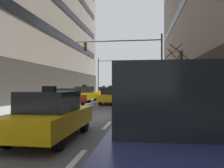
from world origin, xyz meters
TOP-DOWN VIEW (x-y plane):
  - ground_plane at (0.00, 0.00)m, footprint 120.00×120.00m
  - sidewalk_right at (6.33, 0.00)m, footprint 3.39×80.00m
  - lane_stripe_l1_s3 at (-1.55, -3.00)m, footprint 0.16×2.00m
  - lane_stripe_l1_s4 at (-1.55, 2.00)m, footprint 0.16×2.00m
  - lane_stripe_l1_s5 at (-1.55, 7.00)m, footprint 0.16×2.00m
  - lane_stripe_l1_s6 at (-1.55, 12.00)m, footprint 0.16×2.00m
  - lane_stripe_l1_s7 at (-1.55, 17.00)m, footprint 0.16×2.00m
  - lane_stripe_l1_s8 at (-1.55, 22.00)m, footprint 0.16×2.00m
  - lane_stripe_l1_s9 at (-1.55, 27.00)m, footprint 0.16×2.00m
  - lane_stripe_l1_s10 at (-1.55, 32.00)m, footprint 0.16×2.00m
  - lane_stripe_l2_s2 at (1.55, -8.00)m, footprint 0.16×2.00m
  - lane_stripe_l2_s3 at (1.55, -3.00)m, footprint 0.16×2.00m
  - lane_stripe_l2_s4 at (1.55, 2.00)m, footprint 0.16×2.00m
  - lane_stripe_l2_s5 at (1.55, 7.00)m, footprint 0.16×2.00m
  - lane_stripe_l2_s6 at (1.55, 12.00)m, footprint 0.16×2.00m
  - lane_stripe_l2_s7 at (1.55, 17.00)m, footprint 0.16×2.00m
  - lane_stripe_l2_s8 at (1.55, 22.00)m, footprint 0.16×2.00m
  - lane_stripe_l2_s9 at (1.55, 27.00)m, footprint 0.16×2.00m
  - lane_stripe_l2_s10 at (1.55, 32.00)m, footprint 0.16×2.00m
  - taxi_driving_0 at (0.01, 27.92)m, footprint 1.90×4.28m
  - taxi_driving_1 at (-0.01, 22.60)m, footprint 1.83×4.31m
  - taxi_driving_2 at (-3.21, 23.70)m, footprint 1.98×4.34m
  - taxi_driving_3 at (0.10, -5.90)m, footprint 1.83×4.29m
  - car_driving_4 at (-3.01, 5.42)m, footprint 1.95×4.27m
  - taxi_driving_5 at (-3.19, 11.27)m, footprint 1.98×4.58m
  - taxi_driving_6 at (0.10, 8.58)m, footprint 1.94×4.37m
  - car_parked_0 at (3.59, -9.45)m, footprint 1.79×4.27m
  - car_parked_1 at (3.59, -3.01)m, footprint 1.85×4.26m
  - car_parked_2 at (3.59, 3.09)m, footprint 1.94×4.59m
  - traffic_signal_0 at (2.29, 9.85)m, footprint 9.30×0.35m
  - traffic_signal_1 at (-2.27, 28.17)m, footprint 9.31×0.35m
  - street_tree_0 at (5.96, 4.32)m, footprint 1.84×2.15m

SIDE VIEW (x-z plane):
  - ground_plane at x=0.00m, z-range 0.00..0.00m
  - lane_stripe_l1_s3 at x=-1.55m, z-range 0.00..0.01m
  - lane_stripe_l1_s4 at x=-1.55m, z-range 0.00..0.01m
  - lane_stripe_l1_s5 at x=-1.55m, z-range 0.00..0.01m
  - lane_stripe_l1_s6 at x=-1.55m, z-range 0.00..0.01m
  - lane_stripe_l1_s7 at x=-1.55m, z-range 0.00..0.01m
  - lane_stripe_l1_s8 at x=-1.55m, z-range 0.00..0.01m
  - lane_stripe_l1_s9 at x=-1.55m, z-range 0.00..0.01m
  - lane_stripe_l1_s10 at x=-1.55m, z-range 0.00..0.01m
  - lane_stripe_l2_s2 at x=1.55m, z-range 0.00..0.01m
  - lane_stripe_l2_s3 at x=1.55m, z-range 0.00..0.01m
  - lane_stripe_l2_s4 at x=1.55m, z-range 0.00..0.01m
  - lane_stripe_l2_s5 at x=1.55m, z-range 0.00..0.01m
  - lane_stripe_l2_s6 at x=1.55m, z-range 0.00..0.01m
  - lane_stripe_l2_s7 at x=1.55m, z-range 0.00..0.01m
  - lane_stripe_l2_s8 at x=1.55m, z-range 0.00..0.01m
  - lane_stripe_l2_s9 at x=1.55m, z-range 0.00..0.01m
  - lane_stripe_l2_s10 at x=1.55m, z-range 0.00..0.01m
  - sidewalk_right at x=6.33m, z-range 0.00..0.14m
  - car_driving_4 at x=-3.01m, z-range -0.01..1.56m
  - taxi_driving_0 at x=0.01m, z-range -0.10..1.66m
  - taxi_driving_2 at x=-3.21m, z-range -0.10..1.68m
  - taxi_driving_3 at x=0.10m, z-range -0.10..1.68m
  - taxi_driving_6 at x=0.10m, z-range -0.10..1.70m
  - taxi_driving_5 at x=-3.19m, z-range -0.10..1.79m
  - car_parked_2 at x=3.59m, z-range -0.01..1.70m
  - car_parked_1 at x=3.59m, z-range 0.00..2.04m
  - car_parked_0 at x=3.59m, z-range 0.00..2.06m
  - taxi_driving_1 at x=-0.01m, z-range -0.09..2.17m
  - street_tree_0 at x=5.96m, z-range -0.06..4.95m
  - traffic_signal_1 at x=-2.27m, z-range 1.44..8.19m
  - traffic_signal_0 at x=2.29m, z-range 1.40..8.25m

